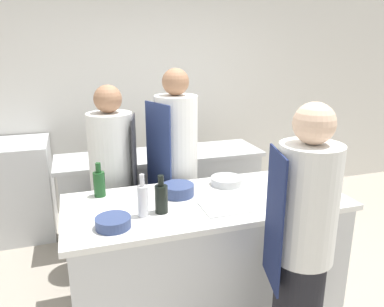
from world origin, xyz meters
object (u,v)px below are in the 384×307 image
object	(u,v)px
chef_at_pass_far	(176,170)
stockpot	(164,143)
bowl_ceramic_blue	(226,181)
oven_range	(14,189)
bottle_olive_oil	(161,198)
chef_at_prep_near	(302,246)
bowl_mixing_large	(178,190)
bowl_wooden_salad	(113,222)
cup	(286,173)
bottle_wine	(99,183)
chef_at_stove	(114,182)
bowl_prep_small	(296,190)
bottle_vinegar	(143,200)

from	to	relation	value
chef_at_pass_far	stockpot	xyz separation A→B (m)	(0.05, 0.64, 0.09)
bowl_ceramic_blue	oven_range	bearing A→B (deg)	140.21
bottle_olive_oil	bowl_ceramic_blue	world-z (taller)	bottle_olive_oil
chef_at_prep_near	bowl_mixing_large	size ratio (longest dim) A/B	7.14
oven_range	chef_at_pass_far	world-z (taller)	chef_at_pass_far
oven_range	bowl_mixing_large	size ratio (longest dim) A/B	4.25
bowl_wooden_salad	cup	xyz separation A→B (m)	(1.47, 0.43, 0.02)
bowl_mixing_large	chef_at_pass_far	bearing A→B (deg)	75.74
chef_at_prep_near	bowl_wooden_salad	world-z (taller)	chef_at_prep_near
bowl_mixing_large	oven_range	bearing A→B (deg)	130.56
oven_range	bottle_olive_oil	world-z (taller)	bottle_olive_oil
bottle_wine	chef_at_stove	bearing A→B (deg)	71.49
bowl_wooden_salad	stockpot	bearing A→B (deg)	65.47
cup	bowl_mixing_large	bearing A→B (deg)	-175.95
oven_range	stockpot	bearing A→B (deg)	-14.34
chef_at_pass_far	bottle_wine	bearing A→B (deg)	97.43
bottle_wine	bowl_mixing_large	xyz separation A→B (m)	(0.56, -0.17, -0.06)
bowl_prep_small	bowl_wooden_salad	distance (m)	1.36
chef_at_stove	bowl_mixing_large	world-z (taller)	chef_at_stove
oven_range	chef_at_prep_near	world-z (taller)	chef_at_prep_near
bottle_wine	bowl_prep_small	bearing A→B (deg)	-17.37
chef_at_pass_far	bowl_prep_small	bearing A→B (deg)	-160.82
stockpot	oven_range	bearing A→B (deg)	165.66
bottle_wine	chef_at_pass_far	bearing A→B (deg)	28.76
bowl_prep_small	stockpot	size ratio (longest dim) A/B	0.92
bottle_olive_oil	bowl_wooden_salad	bearing A→B (deg)	-160.56
chef_at_pass_far	bowl_ceramic_blue	size ratio (longest dim) A/B	7.08
chef_at_pass_far	bottle_wine	distance (m)	0.80
oven_range	bowl_wooden_salad	size ratio (longest dim) A/B	4.61
bottle_vinegar	bowl_ceramic_blue	xyz separation A→B (m)	(0.74, 0.36, -0.09)
bottle_olive_oil	chef_at_prep_near	bearing A→B (deg)	-41.11
bowl_wooden_salad	chef_at_stove	bearing A→B (deg)	83.64
chef_at_pass_far	bowl_prep_small	world-z (taller)	chef_at_pass_far
bowl_mixing_large	cup	world-z (taller)	cup
oven_range	chef_at_prep_near	distance (m)	3.08
oven_range	chef_at_pass_far	bearing A→B (deg)	-34.67
oven_range	stockpot	world-z (taller)	stockpot
chef_at_prep_near	bottle_olive_oil	xyz separation A→B (m)	(-0.69, 0.60, 0.15)
bowl_prep_small	stockpot	distance (m)	1.59
chef_at_pass_far	bottle_wine	xyz separation A→B (m)	(-0.69, -0.38, 0.10)
chef_at_pass_far	bowl_wooden_salad	bearing A→B (deg)	122.85
bottle_olive_oil	cup	bearing A→B (deg)	15.35
cup	chef_at_stove	bearing A→B (deg)	158.94
bowl_mixing_large	cup	size ratio (longest dim) A/B	2.35
bowl_mixing_large	bowl_ceramic_blue	world-z (taller)	bowl_mixing_large
bowl_mixing_large	bottle_vinegar	bearing A→B (deg)	-139.76
bowl_ceramic_blue	stockpot	size ratio (longest dim) A/B	1.04
chef_at_prep_near	bowl_ceramic_blue	xyz separation A→B (m)	(-0.08, 0.95, 0.07)
bottle_olive_oil	bottle_wine	size ratio (longest dim) A/B	1.02
stockpot	bowl_mixing_large	bearing A→B (deg)	-99.04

